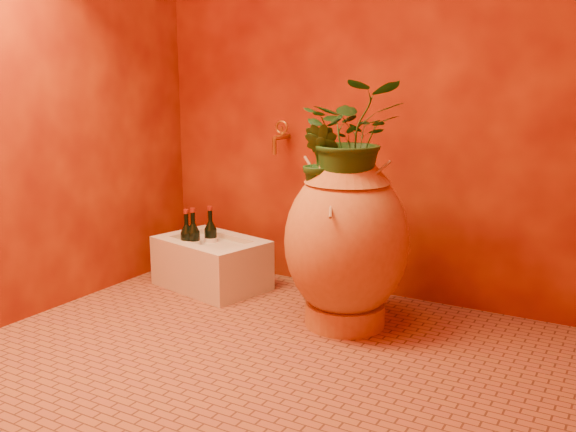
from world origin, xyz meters
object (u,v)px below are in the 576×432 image
Objects in this scene: stone_basin at (212,264)px; wall_tap at (280,136)px; amphora at (346,241)px; wine_bottle_b at (211,240)px; wine_bottle_c at (187,243)px; wine_bottle_a at (194,243)px.

wall_tap reaches higher than stone_basin.
wall_tap is (-0.61, 0.42, 0.43)m from amphora.
wine_bottle_b is (-0.92, 0.18, -0.15)m from amphora.
wine_bottle_b is 1.01× the size of wine_bottle_c.
amphora is at bearing -34.70° from wall_tap.
wine_bottle_a is 0.04m from wine_bottle_c.
wine_bottle_c is at bearing -136.54° from wall_tap.
amphora is 1.00m from wine_bottle_c.
amphora is 0.85m from wall_tap.
stone_basin is at bearing 37.16° from wine_bottle_c.
amphora is 0.95m from wine_bottle_b.
wine_bottle_a is 1.67× the size of wall_tap.
amphora is 2.72× the size of wine_bottle_a.
wine_bottle_b is at bearing 60.45° from wine_bottle_c.
stone_basin is 0.81m from wall_tap.
wine_bottle_c is (-0.07, -0.12, -0.00)m from wine_bottle_b.
wine_bottle_b reaches higher than stone_basin.
wall_tap reaches higher than wine_bottle_c.
wine_bottle_a is at bearing -135.35° from wall_tap.
wall_tap is at bearing 45.55° from stone_basin.
stone_basin is at bearing -51.47° from wine_bottle_b.
amphora is 0.94m from stone_basin.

